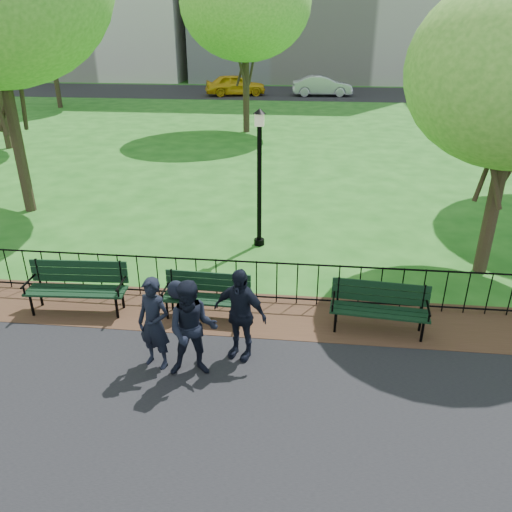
# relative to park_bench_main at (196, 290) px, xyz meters

# --- Properties ---
(ground) EXTENTS (120.00, 120.00, 0.00)m
(ground) POSITION_rel_park_bench_main_xyz_m (0.46, -1.33, -0.56)
(ground) COLOR #1B5717
(dirt_strip) EXTENTS (60.00, 1.60, 0.01)m
(dirt_strip) POSITION_rel_park_bench_main_xyz_m (0.46, 0.17, -0.55)
(dirt_strip) COLOR #3A2717
(dirt_strip) RESTS_ON ground
(far_street) EXTENTS (70.00, 9.00, 0.01)m
(far_street) POSITION_rel_park_bench_main_xyz_m (0.46, 33.67, -0.55)
(far_street) COLOR black
(far_street) RESTS_ON ground
(iron_fence) EXTENTS (24.06, 0.06, 1.00)m
(iron_fence) POSITION_rel_park_bench_main_xyz_m (0.46, 0.67, -0.06)
(iron_fence) COLOR black
(iron_fence) RESTS_ON ground
(park_bench_main) EXTENTS (1.65, 0.56, 0.93)m
(park_bench_main) POSITION_rel_park_bench_main_xyz_m (0.00, 0.00, 0.00)
(park_bench_main) COLOR black
(park_bench_main) RESTS_ON ground
(park_bench_left_a) EXTENTS (1.91, 0.69, 1.07)m
(park_bench_left_a) POSITION_rel_park_bench_main_xyz_m (-2.30, -0.00, 0.05)
(park_bench_left_a) COLOR black
(park_bench_left_a) RESTS_ON ground
(park_bench_right_a) EXTENTS (1.77, 0.69, 0.98)m
(park_bench_right_a) POSITION_rel_park_bench_main_xyz_m (3.36, -0.06, 0.00)
(park_bench_right_a) COLOR black
(park_bench_right_a) RESTS_ON ground
(lamppost) EXTENTS (0.30, 0.30, 3.33)m
(lamppost) POSITION_rel_park_bench_main_xyz_m (0.81, 3.51, 1.26)
(lamppost) COLOR black
(lamppost) RESTS_ON ground
(tree_far_c) EXTENTS (6.12, 6.12, 8.54)m
(tree_far_c) POSITION_rel_park_bench_main_xyz_m (-1.36, 17.75, 5.37)
(tree_far_c) COLOR #2D2116
(tree_far_c) RESTS_ON ground
(tree_far_w) EXTENTS (6.29, 6.29, 8.77)m
(tree_far_w) POSITION_rel_park_bench_main_xyz_m (-14.65, 24.42, 5.53)
(tree_far_w) COLOR #2D2116
(tree_far_w) RESTS_ON ground
(person_left) EXTENTS (0.66, 0.53, 1.56)m
(person_left) POSITION_rel_park_bench_main_xyz_m (-0.31, -1.53, 0.23)
(person_left) COLOR black
(person_left) RESTS_ON asphalt_path
(person_mid) EXTENTS (0.84, 0.53, 1.62)m
(person_mid) POSITION_rel_park_bench_main_xyz_m (0.34, -1.67, 0.26)
(person_mid) COLOR black
(person_mid) RESTS_ON asphalt_path
(person_right) EXTENTS (1.01, 0.68, 1.60)m
(person_right) POSITION_rel_park_bench_main_xyz_m (0.99, -1.12, 0.25)
(person_right) COLOR black
(person_right) RESTS_ON asphalt_path
(taxi) EXTENTS (4.90, 2.98, 1.56)m
(taxi) POSITION_rel_park_bench_main_xyz_m (-4.02, 31.64, 0.23)
(taxi) COLOR gold
(taxi) RESTS_ON far_street
(sedan_silver) EXTENTS (4.59, 1.90, 1.48)m
(sedan_silver) POSITION_rel_park_bench_main_xyz_m (2.57, 32.10, 0.19)
(sedan_silver) COLOR #B5B8BE
(sedan_silver) RESTS_ON far_street
(sedan_dark) EXTENTS (5.18, 3.59, 1.39)m
(sedan_dark) POSITION_rel_park_bench_main_xyz_m (13.44, 31.49, 0.15)
(sedan_dark) COLOR black
(sedan_dark) RESTS_ON far_street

